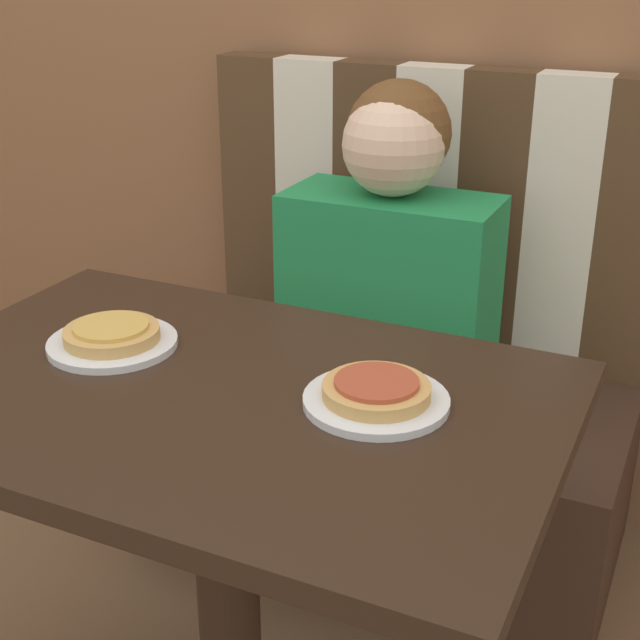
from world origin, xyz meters
TOP-DOWN VIEW (x-y plane):
  - booth_seat at (0.00, 0.69)m, footprint 1.05×0.58m
  - booth_backrest at (-0.00, 0.93)m, footprint 1.05×0.08m
  - dining_table at (0.00, 0.00)m, footprint 0.98×0.65m
  - person at (0.00, 0.69)m, footprint 0.44×0.24m
  - plate_left at (-0.22, 0.05)m, footprint 0.20×0.20m
  - plate_right at (0.22, 0.05)m, footprint 0.20×0.20m
  - pizza_left at (-0.22, 0.05)m, footprint 0.15×0.15m
  - pizza_right at (0.22, 0.05)m, footprint 0.15×0.15m

SIDE VIEW (x-z plane):
  - booth_seat at x=0.00m, z-range 0.00..0.43m
  - dining_table at x=0.00m, z-range 0.26..0.99m
  - person at x=0.00m, z-range 0.41..1.06m
  - plate_left at x=-0.22m, z-range 0.73..0.75m
  - plate_right at x=0.22m, z-range 0.73..0.75m
  - booth_backrest at x=0.00m, z-range 0.43..1.07m
  - pizza_left at x=-0.22m, z-range 0.74..0.77m
  - pizza_right at x=0.22m, z-range 0.74..0.77m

